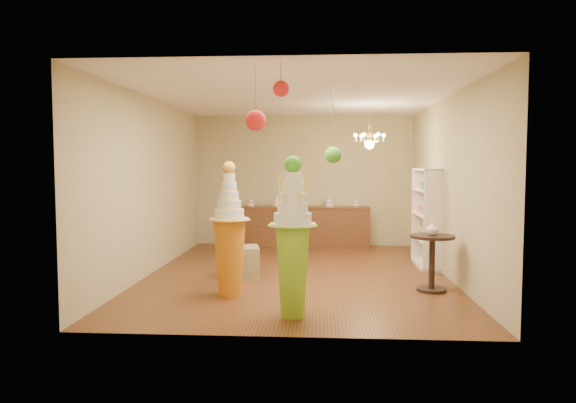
# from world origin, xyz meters

# --- Properties ---
(floor) EXTENTS (6.50, 6.50, 0.00)m
(floor) POSITION_xyz_m (0.00, 0.00, 0.00)
(floor) COLOR #552F17
(floor) RESTS_ON ground
(ceiling) EXTENTS (6.50, 6.50, 0.00)m
(ceiling) POSITION_xyz_m (0.00, 0.00, 3.00)
(ceiling) COLOR white
(ceiling) RESTS_ON ground
(wall_back) EXTENTS (5.00, 0.04, 3.00)m
(wall_back) POSITION_xyz_m (0.00, 3.25, 1.50)
(wall_back) COLOR tan
(wall_back) RESTS_ON ground
(wall_front) EXTENTS (5.00, 0.04, 3.00)m
(wall_front) POSITION_xyz_m (0.00, -3.25, 1.50)
(wall_front) COLOR tan
(wall_front) RESTS_ON ground
(wall_left) EXTENTS (0.04, 6.50, 3.00)m
(wall_left) POSITION_xyz_m (-2.50, 0.00, 1.50)
(wall_left) COLOR tan
(wall_left) RESTS_ON ground
(wall_right) EXTENTS (0.04, 6.50, 3.00)m
(wall_right) POSITION_xyz_m (2.50, 0.00, 1.50)
(wall_right) COLOR tan
(wall_right) RESTS_ON ground
(pedestal_green) EXTENTS (0.61, 0.61, 1.97)m
(pedestal_green) POSITION_xyz_m (0.06, -2.50, 0.82)
(pedestal_green) COLOR #80BB29
(pedestal_green) RESTS_ON floor
(pedestal_orange) EXTENTS (0.62, 0.62, 1.91)m
(pedestal_orange) POSITION_xyz_m (-0.89, -1.54, 0.73)
(pedestal_orange) COLOR orange
(pedestal_orange) RESTS_ON floor
(burlap_riser) EXTENTS (0.67, 0.67, 0.51)m
(burlap_riser) POSITION_xyz_m (-0.91, -0.34, 0.26)
(burlap_riser) COLOR olive
(burlap_riser) RESTS_ON floor
(sideboard) EXTENTS (3.04, 0.54, 1.16)m
(sideboard) POSITION_xyz_m (0.00, 2.97, 0.48)
(sideboard) COLOR #57311B
(sideboard) RESTS_ON floor
(shelving_unit) EXTENTS (0.33, 1.20, 1.80)m
(shelving_unit) POSITION_xyz_m (2.34, 0.80, 0.90)
(shelving_unit) COLOR silver
(shelving_unit) RESTS_ON floor
(round_table) EXTENTS (0.78, 0.78, 0.83)m
(round_table) POSITION_xyz_m (2.04, -1.08, 0.54)
(round_table) COLOR black
(round_table) RESTS_ON floor
(vase) EXTENTS (0.23, 0.23, 0.20)m
(vase) POSITION_xyz_m (2.04, -1.08, 0.93)
(vase) COLOR silver
(vase) RESTS_ON round_table
(pom_red_left) EXTENTS (0.25, 0.25, 0.73)m
(pom_red_left) POSITION_xyz_m (-0.39, -2.49, 2.39)
(pom_red_left) COLOR #463D32
(pom_red_left) RESTS_ON ceiling
(pom_green_mid) EXTENTS (0.22, 0.22, 1.12)m
(pom_green_mid) POSITION_xyz_m (0.56, -1.85, 2.00)
(pom_green_mid) COLOR #463D32
(pom_green_mid) RESTS_ON ceiling
(pom_red_right) EXTENTS (0.18, 0.18, 0.39)m
(pom_red_right) POSITION_xyz_m (-0.05, -2.93, 2.70)
(pom_red_right) COLOR #463D32
(pom_red_right) RESTS_ON ceiling
(chandelier) EXTENTS (0.62, 0.62, 0.85)m
(chandelier) POSITION_xyz_m (1.31, 1.04, 2.30)
(chandelier) COLOR #E0B34F
(chandelier) RESTS_ON ceiling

